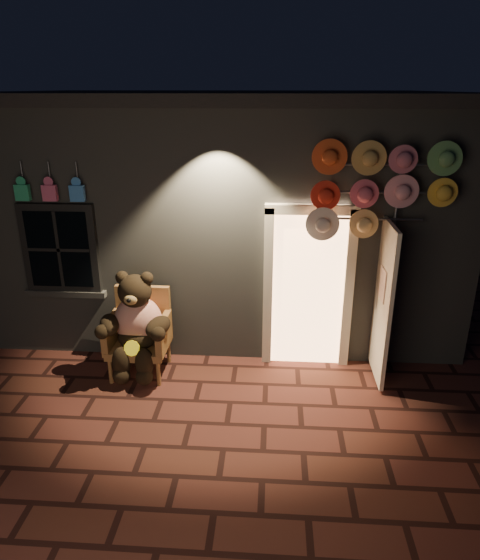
{
  "coord_description": "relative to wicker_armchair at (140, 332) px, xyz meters",
  "views": [
    {
      "loc": [
        0.88,
        -4.6,
        3.53
      ],
      "look_at": [
        0.49,
        1.0,
        1.35
      ],
      "focal_mm": 32.0,
      "sensor_mm": 36.0,
      "label": 1
    }
  ],
  "objects": [
    {
      "name": "ground",
      "position": [
        0.82,
        -1.11,
        -0.55
      ],
      "size": [
        60.0,
        60.0,
        0.0
      ],
      "primitive_type": "plane",
      "color": "#4D231D",
      "rests_on": "ground"
    },
    {
      "name": "hat_rack",
      "position": [
        2.88,
        0.17,
        1.85
      ],
      "size": [
        1.66,
        0.22,
        2.93
      ],
      "color": "#59595E",
      "rests_on": "ground"
    },
    {
      "name": "shop_building",
      "position": [
        0.82,
        2.88,
        1.18
      ],
      "size": [
        7.3,
        5.95,
        3.51
      ],
      "color": "slate",
      "rests_on": "ground"
    },
    {
      "name": "wicker_armchair",
      "position": [
        0.0,
        0.0,
        0.0
      ],
      "size": [
        0.77,
        0.7,
        1.1
      ],
      "rotation": [
        0.0,
        0.0,
        -0.02
      ],
      "color": "#9C673C",
      "rests_on": "ground"
    },
    {
      "name": "teddy_bear",
      "position": [
        -0.0,
        -0.14,
        0.17
      ],
      "size": [
        0.99,
        0.77,
        1.36
      ],
      "rotation": [
        0.0,
        0.0,
        -0.02
      ],
      "color": "red",
      "rests_on": "ground"
    }
  ]
}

